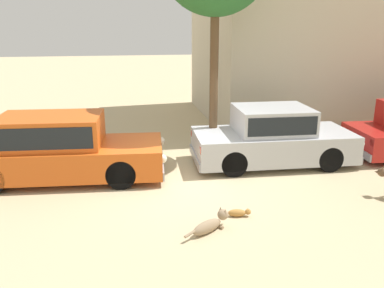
# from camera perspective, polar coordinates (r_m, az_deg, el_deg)

# --- Properties ---
(ground_plane) EXTENTS (80.00, 80.00, 0.00)m
(ground_plane) POSITION_cam_1_polar(r_m,az_deg,el_deg) (9.33, -1.94, -5.76)
(ground_plane) COLOR tan
(parked_sedan_nearest) EXTENTS (4.94, 2.14, 1.54)m
(parked_sedan_nearest) POSITION_cam_1_polar(r_m,az_deg,el_deg) (9.96, -18.52, -0.48)
(parked_sedan_nearest) COLOR #D15619
(parked_sedan_nearest) RESTS_ON ground_plane
(parked_sedan_second) EXTENTS (4.31, 1.96, 1.52)m
(parked_sedan_second) POSITION_cam_1_polar(r_m,az_deg,el_deg) (10.70, 11.40, 1.09)
(parked_sedan_second) COLOR #B2B5BA
(parked_sedan_second) RESTS_ON ground_plane
(stray_dog_spotted) EXTENTS (0.96, 0.64, 0.36)m
(stray_dog_spotted) POSITION_cam_1_polar(r_m,az_deg,el_deg) (7.30, 2.78, -11.28)
(stray_dog_spotted) COLOR #997F60
(stray_dog_spotted) RESTS_ON ground_plane
(stray_cat) EXTENTS (0.56, 0.28, 0.17)m
(stray_cat) POSITION_cam_1_polar(r_m,az_deg,el_deg) (7.87, 6.66, -9.72)
(stray_cat) COLOR #B77F3D
(stray_cat) RESTS_ON ground_plane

